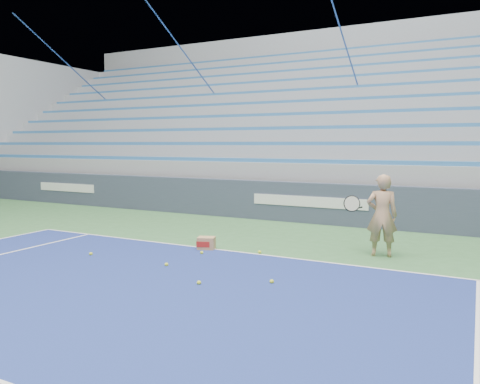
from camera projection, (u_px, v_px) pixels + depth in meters
name	position (u px, v px, depth m)	size (l,w,h in m)	color
sponsor_barrier	(310.00, 203.00, 12.68)	(30.00, 0.32, 1.10)	#363E53
bleachers	(360.00, 138.00, 17.55)	(31.00, 9.15, 7.30)	#93959B
tennis_player	(382.00, 215.00, 8.88)	(0.93, 0.87, 1.57)	tan
ball_box	(206.00, 243.00, 9.51)	(0.41, 0.36, 0.26)	#AD8053
tennis_ball_0	(272.00, 282.00, 7.18)	(0.07, 0.07, 0.07)	yellow
tennis_ball_1	(166.00, 265.00, 8.20)	(0.07, 0.07, 0.07)	yellow
tennis_ball_2	(202.00, 253.00, 9.09)	(0.07, 0.07, 0.07)	yellow
tennis_ball_3	(91.00, 254.00, 8.99)	(0.07, 0.07, 0.07)	yellow
tennis_ball_4	(199.00, 283.00, 7.12)	(0.07, 0.07, 0.07)	yellow
tennis_ball_5	(260.00, 252.00, 9.14)	(0.07, 0.07, 0.07)	yellow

